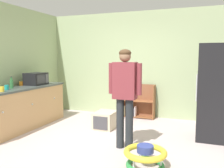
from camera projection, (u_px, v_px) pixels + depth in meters
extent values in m
plane|color=#C2AEAD|center=(112.00, 146.00, 4.19)|extent=(12.00, 12.00, 0.00)
cube|color=#A1B585|center=(144.00, 65.00, 6.21)|extent=(5.20, 0.06, 2.70)
cube|color=#A1B784|center=(21.00, 65.00, 5.72)|extent=(0.06, 2.99, 2.70)
cube|color=tan|center=(21.00, 109.00, 5.17)|extent=(0.60, 2.39, 0.86)
cube|color=#3F4745|center=(20.00, 88.00, 5.12)|extent=(0.64, 2.43, 0.04)
sphere|color=silver|center=(3.00, 112.00, 4.31)|extent=(0.04, 0.04, 0.04)
sphere|color=silver|center=(32.00, 104.00, 5.04)|extent=(0.04, 0.04, 0.04)
sphere|color=silver|center=(54.00, 98.00, 5.78)|extent=(0.04, 0.04, 0.04)
cube|color=black|center=(218.00, 92.00, 4.46)|extent=(0.70, 0.68, 1.78)
cylinder|color=silver|center=(197.00, 88.00, 4.42)|extent=(0.02, 0.02, 0.50)
cube|color=#333333|center=(198.00, 71.00, 4.54)|extent=(0.01, 0.67, 0.01)
cube|color=brown|center=(124.00, 100.00, 6.27)|extent=(0.02, 0.28, 0.85)
cube|color=brown|center=(154.00, 102.00, 5.99)|extent=(0.02, 0.28, 0.85)
cube|color=brown|center=(140.00, 100.00, 6.25)|extent=(0.80, 0.02, 0.85)
cube|color=brown|center=(139.00, 116.00, 6.17)|extent=(0.76, 0.24, 0.02)
cube|color=brown|center=(139.00, 101.00, 6.13)|extent=(0.76, 0.24, 0.02)
cube|color=#706544|center=(125.00, 110.00, 6.26)|extent=(0.02, 0.17, 0.25)
cube|color=#41363C|center=(125.00, 95.00, 6.21)|extent=(0.03, 0.17, 0.25)
cube|color=orange|center=(128.00, 111.00, 6.24)|extent=(0.03, 0.17, 0.25)
cube|color=#2D549D|center=(127.00, 96.00, 6.20)|extent=(0.02, 0.17, 0.20)
cube|color=gold|center=(130.00, 111.00, 6.22)|extent=(0.02, 0.17, 0.23)
cube|color=gold|center=(129.00, 97.00, 6.18)|extent=(0.03, 0.17, 0.16)
cube|color=brown|center=(132.00, 112.00, 6.20)|extent=(0.02, 0.17, 0.19)
cube|color=gold|center=(130.00, 97.00, 6.17)|extent=(0.03, 0.17, 0.18)
cube|color=#393841|center=(134.00, 112.00, 6.18)|extent=(0.02, 0.17, 0.21)
cube|color=beige|center=(132.00, 95.00, 6.15)|extent=(0.03, 0.17, 0.25)
cube|color=silver|center=(136.00, 111.00, 6.16)|extent=(0.02, 0.17, 0.25)
cylinder|color=#24282C|center=(120.00, 123.00, 4.10)|extent=(0.13, 0.13, 0.85)
cylinder|color=#24282C|center=(129.00, 124.00, 4.04)|extent=(0.13, 0.13, 0.85)
cube|color=brown|center=(125.00, 81.00, 3.99)|extent=(0.38, 0.22, 0.61)
cylinder|color=brown|center=(111.00, 78.00, 4.07)|extent=(0.09, 0.09, 0.52)
cylinder|color=brown|center=(139.00, 79.00, 3.90)|extent=(0.09, 0.09, 0.52)
sphere|color=#8C664C|center=(125.00, 56.00, 3.94)|extent=(0.19, 0.19, 0.19)
ellipsoid|color=#47311E|center=(125.00, 53.00, 3.94)|extent=(0.20, 0.20, 0.12)
torus|color=#2E8E46|center=(145.00, 165.00, 3.38)|extent=(0.54, 0.54, 0.07)
torus|color=yellow|center=(145.00, 152.00, 3.36)|extent=(0.60, 0.60, 0.08)
cylinder|color=#33418C|center=(145.00, 149.00, 3.35)|extent=(0.23, 0.23, 0.10)
cylinder|color=silver|center=(161.00, 161.00, 3.29)|extent=(0.02, 0.02, 0.18)
cylinder|color=silver|center=(141.00, 153.00, 3.58)|extent=(0.02, 0.02, 0.18)
cylinder|color=silver|center=(134.00, 163.00, 3.23)|extent=(0.02, 0.02, 0.18)
cube|color=beige|center=(105.00, 120.00, 5.25)|extent=(0.42, 0.54, 0.36)
cube|color=#424247|center=(100.00, 123.00, 4.99)|extent=(0.32, 0.01, 0.27)
cube|color=black|center=(36.00, 79.00, 5.59)|extent=(0.36, 0.48, 0.28)
cube|color=#2D2D33|center=(41.00, 79.00, 5.48)|extent=(0.01, 0.31, 0.20)
cube|color=#515156|center=(47.00, 78.00, 5.68)|extent=(0.01, 0.10, 0.20)
cylinder|color=#9E661E|center=(44.00, 79.00, 6.08)|extent=(0.07, 0.07, 0.18)
cylinder|color=#9E661E|center=(44.00, 74.00, 6.06)|extent=(0.03, 0.03, 0.05)
cylinder|color=black|center=(44.00, 73.00, 6.06)|extent=(0.04, 0.04, 0.02)
cylinder|color=#33753D|center=(12.00, 84.00, 4.94)|extent=(0.07, 0.07, 0.18)
cylinder|color=#33753D|center=(11.00, 78.00, 4.93)|extent=(0.03, 0.03, 0.05)
cylinder|color=black|center=(11.00, 77.00, 4.92)|extent=(0.04, 0.04, 0.02)
cylinder|color=yellow|center=(2.00, 89.00, 4.47)|extent=(0.08, 0.08, 0.09)
cylinder|color=teal|center=(7.00, 87.00, 4.74)|extent=(0.08, 0.08, 0.09)
cylinder|color=orange|center=(21.00, 83.00, 5.44)|extent=(0.08, 0.08, 0.09)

